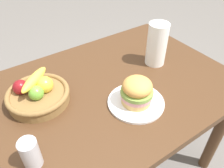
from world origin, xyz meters
name	(u,v)px	position (x,y,z in m)	size (l,w,h in m)	color
dining_table	(101,105)	(0.00, 0.00, 0.65)	(1.40, 0.90, 0.75)	#4C301C
plate	(136,102)	(0.09, -0.17, 0.76)	(0.26, 0.26, 0.01)	white
sandwich	(137,91)	(0.09, -0.17, 0.83)	(0.15, 0.15, 0.13)	#DBAD60
soda_can	(30,153)	(-0.41, -0.20, 0.81)	(0.07, 0.07, 0.13)	silver
fruit_basket	(38,94)	(-0.28, 0.10, 0.79)	(0.29, 0.29, 0.14)	olive
paper_towel_roll	(157,44)	(0.39, 0.03, 0.87)	(0.11, 0.11, 0.24)	white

